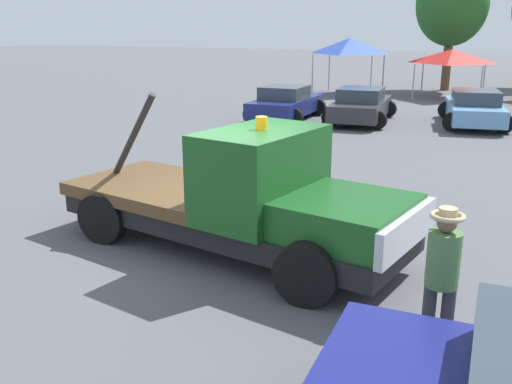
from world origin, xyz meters
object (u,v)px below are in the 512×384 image
object	(u,v)px
parked_car_skyblue	(474,108)
canopy_tent_blue	(350,46)
tow_truck	(246,200)
canopy_tent_red	(452,56)
tree_center	(452,4)
person_near_truck	(442,268)
parked_car_charcoal	(361,105)
parked_car_navy	(286,103)

from	to	relation	value
parked_car_skyblue	canopy_tent_blue	bearing A→B (deg)	31.35
tow_truck	canopy_tent_red	world-z (taller)	tow_truck
parked_car_skyblue	tree_center	xyz separation A→B (m)	(-2.25, 12.32, 4.10)
person_near_truck	parked_car_charcoal	world-z (taller)	person_near_truck
tree_center	tow_truck	bearing A→B (deg)	-90.84
parked_car_navy	parked_car_charcoal	world-z (taller)	same
canopy_tent_blue	canopy_tent_red	size ratio (longest dim) A/B	0.99
tow_truck	parked_car_charcoal	xyz separation A→B (m)	(-1.42, 13.92, -0.26)
tow_truck	parked_car_charcoal	world-z (taller)	tow_truck
tow_truck	canopy_tent_blue	distance (m)	23.37
person_near_truck	parked_car_navy	bearing A→B (deg)	20.93
person_near_truck	parked_car_navy	size ratio (longest dim) A/B	0.40
person_near_truck	parked_car_skyblue	world-z (taller)	person_near_truck
person_near_truck	parked_car_skyblue	xyz separation A→B (m)	(-0.56, 16.61, -0.37)
parked_car_skyblue	canopy_tent_red	xyz separation A→B (m)	(-1.67, 8.39, 1.47)
person_near_truck	parked_car_skyblue	distance (m)	16.63
person_near_truck	tree_center	size ratio (longest dim) A/B	0.24
tow_truck	parked_car_skyblue	size ratio (longest dim) A/B	1.33
person_near_truck	parked_car_skyblue	size ratio (longest dim) A/B	0.36
parked_car_skyblue	person_near_truck	bearing A→B (deg)	172.82
parked_car_charcoal	parked_car_skyblue	size ratio (longest dim) A/B	0.95
canopy_tent_blue	tree_center	xyz separation A→B (m)	(4.66, 4.22, 2.18)
parked_car_skyblue	parked_car_navy	bearing A→B (deg)	92.50
canopy_tent_blue	tree_center	bearing A→B (deg)	42.16
parked_car_charcoal	tree_center	xyz separation A→B (m)	(1.82, 13.22, 4.10)
parked_car_charcoal	canopy_tent_blue	size ratio (longest dim) A/B	1.43
parked_car_skyblue	parked_car_charcoal	bearing A→B (deg)	93.36
parked_car_charcoal	canopy_tent_blue	bearing A→B (deg)	13.69
parked_car_navy	parked_car_skyblue	size ratio (longest dim) A/B	0.90
tow_truck	canopy_tent_blue	bearing A→B (deg)	112.11
tow_truck	canopy_tent_blue	xyz separation A→B (m)	(-4.26, 22.92, 1.66)
tree_center	parked_car_navy	bearing A→B (deg)	-108.98
parked_car_skyblue	tree_center	size ratio (longest dim) A/B	0.68
person_near_truck	parked_car_skyblue	bearing A→B (deg)	-3.57
parked_car_navy	canopy_tent_blue	world-z (taller)	canopy_tent_blue
canopy_tent_blue	parked_car_charcoal	bearing A→B (deg)	-72.49
tow_truck	person_near_truck	xyz separation A→B (m)	(3.21, -1.79, 0.11)
parked_car_navy	parked_car_skyblue	xyz separation A→B (m)	(6.98, 1.44, 0.00)
parked_car_charcoal	parked_car_navy	bearing A→B (deg)	96.60
tow_truck	parked_car_skyblue	world-z (taller)	tow_truck
parked_car_navy	canopy_tent_blue	size ratio (longest dim) A/B	1.35
parked_car_navy	tree_center	size ratio (longest dim) A/B	0.61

